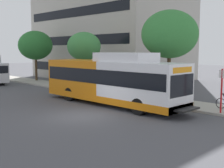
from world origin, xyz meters
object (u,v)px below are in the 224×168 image
street_tree_near_stop (170,34)px  street_tree_mid_block (84,46)px  transit_bus (111,81)px  bus_stop_sign_pole (222,87)px  street_tree_far_block (35,45)px

street_tree_near_stop → street_tree_mid_block: (-0.10, 9.87, -0.81)m
transit_bus → street_tree_mid_block: size_ratio=2.25×
bus_stop_sign_pole → street_tree_far_block: bearing=85.4°
street_tree_near_stop → street_tree_mid_block: street_tree_near_stop is taller
street_tree_mid_block → street_tree_far_block: (0.13, 9.43, 0.22)m
street_tree_mid_block → street_tree_far_block: size_ratio=0.91×
bus_stop_sign_pole → street_tree_far_block: (1.94, 24.31, 2.73)m
bus_stop_sign_pole → street_tree_far_block: 24.54m
street_tree_near_stop → bus_stop_sign_pole: bearing=-110.9°
transit_bus → street_tree_mid_block: street_tree_mid_block is taller
transit_bus → bus_stop_sign_pole: 7.30m
street_tree_near_stop → transit_bus: bearing=155.5°
transit_bus → bus_stop_sign_pole: (2.29, -6.93, -0.05)m
transit_bus → street_tree_near_stop: bearing=-24.5°
transit_bus → street_tree_near_stop: size_ratio=1.85×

